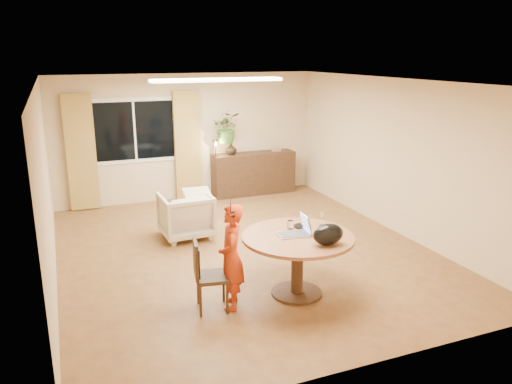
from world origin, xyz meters
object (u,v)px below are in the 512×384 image
dining_table (298,248)px  dining_chair (212,275)px  child (231,257)px  sideboard (254,173)px  armchair (186,215)px

dining_table → dining_chair: size_ratio=1.58×
dining_chair → child: bearing=2.9°
child → sideboard: size_ratio=0.72×
child → sideboard: child is taller
sideboard → dining_chair: bearing=-117.2°
child → sideboard: bearing=174.9°
dining_table → child: size_ratio=1.08×
dining_chair → sideboard: bearing=73.3°
dining_table → dining_chair: bearing=178.2°
child → sideboard: (2.12, 4.63, -0.20)m
dining_chair → child: child is taller
child → armchair: size_ratio=1.56×
dining_table → child: 0.88m
dining_chair → armchair: size_ratio=1.07×
armchair → sideboard: (2.04, 2.07, 0.07)m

